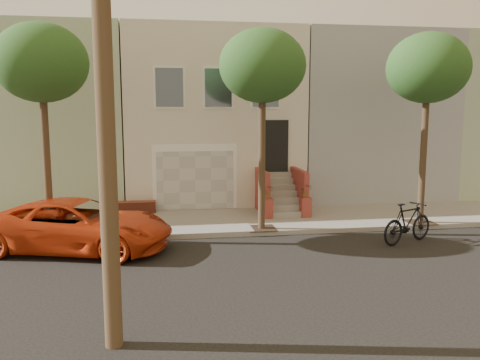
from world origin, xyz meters
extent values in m
plane|color=black|center=(0.00, 0.00, 0.00)|extent=(90.00, 90.00, 0.00)
cube|color=gray|center=(0.00, 5.35, 0.07)|extent=(40.00, 3.70, 0.15)
cube|color=#BDB5A1|center=(0.00, 11.20, 3.65)|extent=(7.00, 8.00, 7.00)
cube|color=#94A686|center=(-6.80, 11.20, 3.65)|extent=(6.50, 8.00, 7.00)
cube|color=#909498|center=(6.80, 11.20, 3.65)|extent=(6.50, 8.00, 7.00)
cube|color=#94A686|center=(13.30, 11.20, 3.65)|extent=(6.50, 8.00, 7.00)
cube|color=white|center=(-0.90, 7.22, 1.40)|extent=(3.20, 0.12, 2.50)
cube|color=beige|center=(-0.90, 7.16, 1.30)|extent=(2.90, 0.06, 2.20)
cube|color=gray|center=(-0.90, 5.35, 0.16)|extent=(3.20, 3.70, 0.02)
cube|color=brown|center=(-3.10, 6.90, 0.37)|extent=(1.40, 0.45, 0.44)
cube|color=black|center=(2.20, 7.17, 2.55)|extent=(1.00, 0.06, 2.00)
cube|color=#3F4751|center=(-1.80, 7.17, 4.75)|extent=(1.00, 0.06, 1.40)
cube|color=white|center=(-1.80, 7.19, 4.75)|extent=(1.15, 0.05, 1.55)
cube|color=#3F4751|center=(0.00, 7.17, 4.75)|extent=(1.00, 0.06, 1.40)
cube|color=white|center=(0.00, 7.19, 4.75)|extent=(1.15, 0.05, 1.55)
cube|color=#3F4751|center=(1.80, 7.17, 4.75)|extent=(1.00, 0.06, 1.40)
cube|color=white|center=(1.80, 7.19, 4.75)|extent=(1.15, 0.05, 1.55)
cube|color=gray|center=(2.20, 5.38, 0.25)|extent=(1.20, 0.28, 0.20)
cube|color=gray|center=(2.20, 5.66, 0.45)|extent=(1.20, 0.28, 0.20)
cube|color=gray|center=(2.20, 5.94, 0.65)|extent=(1.20, 0.28, 0.20)
cube|color=gray|center=(2.20, 6.22, 0.85)|extent=(1.20, 0.28, 0.20)
cube|color=gray|center=(2.20, 6.50, 1.05)|extent=(1.20, 0.28, 0.20)
cube|color=gray|center=(2.20, 6.78, 1.25)|extent=(1.20, 0.28, 0.20)
cube|color=gray|center=(2.20, 7.06, 1.45)|extent=(1.20, 0.28, 0.20)
cube|color=brown|center=(1.50, 6.22, 0.95)|extent=(0.18, 1.96, 1.60)
cube|color=brown|center=(2.90, 6.22, 0.95)|extent=(0.18, 1.96, 1.60)
cube|color=brown|center=(1.50, 5.34, 0.50)|extent=(0.35, 0.35, 0.70)
imported|color=#1E4A1A|center=(1.50, 5.34, 1.07)|extent=(0.40, 0.35, 0.45)
cube|color=brown|center=(2.90, 5.34, 0.50)|extent=(0.35, 0.35, 0.70)
imported|color=#1E4A1A|center=(2.90, 5.34, 1.07)|extent=(0.41, 0.35, 0.45)
cube|color=#2D2116|center=(-5.50, 3.90, 0.15)|extent=(0.90, 0.90, 0.02)
cylinder|color=#3D2B1C|center=(-5.50, 3.90, 2.25)|extent=(0.22, 0.22, 4.20)
ellipsoid|color=#1E4A1A|center=(-5.50, 3.90, 5.30)|extent=(2.70, 2.57, 2.29)
cube|color=#2D2116|center=(1.00, 3.90, 0.15)|extent=(0.90, 0.90, 0.02)
cylinder|color=#3D2B1C|center=(1.00, 3.90, 2.25)|extent=(0.22, 0.22, 4.20)
ellipsoid|color=#1E4A1A|center=(1.00, 3.90, 5.30)|extent=(2.70, 2.57, 2.29)
cube|color=#2D2116|center=(6.50, 3.90, 0.15)|extent=(0.90, 0.90, 0.02)
cylinder|color=#3D2B1C|center=(6.50, 3.90, 2.25)|extent=(0.22, 0.22, 4.20)
ellipsoid|color=#1E4A1A|center=(6.50, 3.90, 5.30)|extent=(2.70, 2.57, 2.29)
cylinder|color=#463320|center=(-3.00, -3.20, 5.00)|extent=(0.30, 0.30, 10.00)
imported|color=#BD3310|center=(-4.50, 2.76, 0.73)|extent=(5.73, 3.84, 1.46)
imported|color=black|center=(5.07, 2.04, 0.62)|extent=(2.12, 1.37, 1.24)
camera|label=1|loc=(-2.12, -11.34, 4.01)|focal=36.94mm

